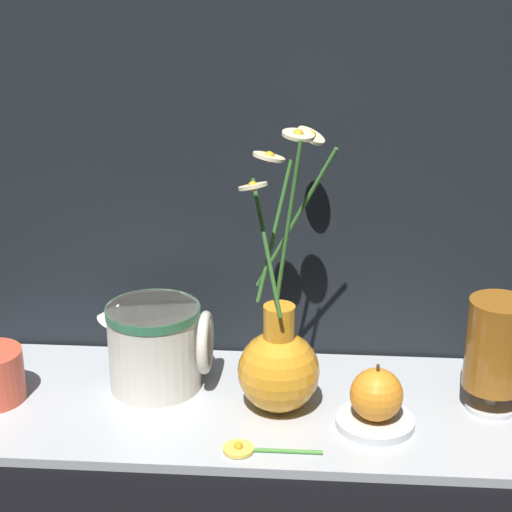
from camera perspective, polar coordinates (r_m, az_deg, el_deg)
name	(u,v)px	position (r m, az deg, el deg)	size (l,w,h in m)	color
ground_plane	(246,411)	(1.11, -0.65, -10.28)	(6.00, 6.00, 0.00)	black
shelf	(246,407)	(1.10, -0.65, -10.02)	(0.81, 0.28, 0.01)	#B2B7BC
vase_with_flowers	(279,361)	(1.06, 1.53, -7.01)	(0.12, 0.17, 0.35)	orange
ceramic_pitcher	(156,343)	(1.12, -6.68, -5.77)	(0.15, 0.12, 0.12)	beige
tea_glass	(497,347)	(1.09, 15.76, -5.85)	(0.08, 0.08, 0.15)	silver
saucer_plate	(375,421)	(1.06, 7.93, -10.87)	(0.10, 0.10, 0.01)	silver
orange_fruit	(376,395)	(1.04, 8.04, -9.13)	(0.06, 0.06, 0.07)	orange
loose_daisy	(248,449)	(1.00, -0.57, -12.74)	(0.12, 0.04, 0.01)	#4C8E3D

